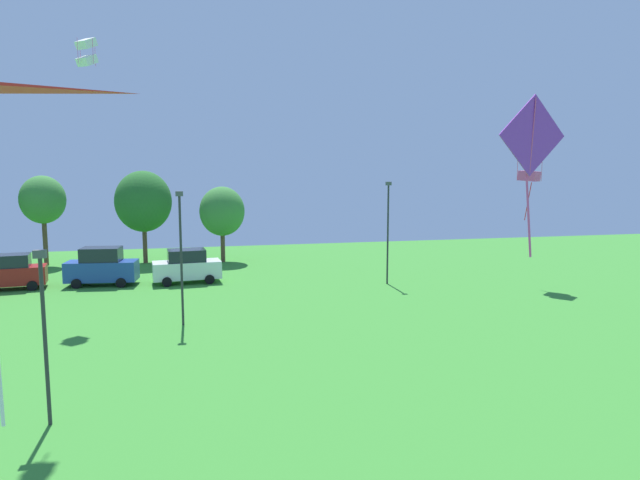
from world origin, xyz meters
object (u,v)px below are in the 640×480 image
Objects in this scene: kite_flying_6 at (87,52)px; parked_car_third_from_left at (187,266)px; parked_car_second_from_left at (102,267)px; treeline_tree_2 at (43,200)px; treeline_tree_3 at (143,202)px; light_post_0 at (44,326)px; treeline_tree_4 at (222,211)px; kite_flying_3 at (532,143)px; light_post_1 at (181,251)px; light_post_2 at (388,227)px; kite_flying_4 at (530,167)px; parked_car_leftmost at (11,272)px.

parked_car_third_from_left is at bearing 48.83° from kite_flying_6.
parked_car_second_from_left reaches higher than parked_car_third_from_left.
treeline_tree_2 is 0.95× the size of treeline_tree_3.
treeline_tree_4 is at bearing 76.75° from light_post_0.
kite_flying_6 reaches higher than kite_flying_3.
light_post_1 is (3.87, 10.52, 0.65)m from light_post_0.
light_post_2 reaches higher than treeline_tree_4.
parked_car_second_from_left is 11.91m from treeline_tree_4.
light_post_1 is 0.93× the size of treeline_tree_2.
parked_car_second_from_left is 1.01× the size of parked_car_third_from_left.
kite_flying_3 reaches higher than light_post_2.
light_post_2 is 1.10× the size of treeline_tree_4.
kite_flying_4 is 1.05× the size of parked_car_leftmost.
kite_flying_4 reaches higher than parked_car_leftmost.
parked_car_second_from_left is at bearing -136.93° from treeline_tree_4.
treeline_tree_4 is at bearing 144.47° from kite_flying_4.
kite_flying_6 is 19.14m from light_post_0.
treeline_tree_3 is at bearing 104.89° from parked_car_third_from_left.
kite_flying_4 reaches higher than treeline_tree_2.
light_post_2 is at bearing 46.10° from light_post_0.
treeline_tree_4 is at bearing 131.39° from light_post_2.
treeline_tree_2 is at bearing 151.56° from light_post_2.
treeline_tree_4 reaches higher than parked_car_leftmost.
treeline_tree_3 is at bearing 84.12° from kite_flying_6.
treeline_tree_4 is at bearing 65.45° from parked_car_third_from_left.
treeline_tree_2 is at bearing 116.32° from kite_flying_3.
parked_car_second_from_left is at bearing 168.54° from light_post_2.
kite_flying_4 is 0.85× the size of light_post_0.
parked_car_leftmost is 12.37m from treeline_tree_3.
treeline_tree_3 is at bearing 82.75° from parked_car_second_from_left.
treeline_tree_2 is (-11.06, 9.75, 4.11)m from parked_car_third_from_left.
parked_car_second_from_left is 0.71× the size of light_post_1.
treeline_tree_3 is at bearing 88.70° from light_post_0.
kite_flying_3 reaches higher than parked_car_second_from_left.
parked_car_leftmost is 0.80× the size of light_post_0.
parked_car_leftmost is 0.60× the size of treeline_tree_2.
light_post_0 is 0.86× the size of treeline_tree_4.
kite_flying_4 is at bearing 57.02° from kite_flying_3.
parked_car_leftmost is at bearing -150.28° from treeline_tree_4.
parked_car_third_from_left is at bearing 2.25° from parked_car_second_from_left.
light_post_2 is (-9.04, 2.13, -4.03)m from kite_flying_4.
kite_flying_4 reaches higher than parked_car_third_from_left.
kite_flying_4 is 29.14m from parked_car_second_from_left.
kite_flying_6 is 0.21× the size of treeline_tree_3.
parked_car_third_from_left is 0.61× the size of treeline_tree_3.
kite_flying_4 is at bearing -13.26° from light_post_2.
kite_flying_3 is at bearing -82.60° from treeline_tree_4.
light_post_2 is at bearing -19.57° from parked_car_third_from_left.
light_post_2 reaches higher than parked_car_leftmost.
treeline_tree_2 is at bearing 117.90° from light_post_1.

